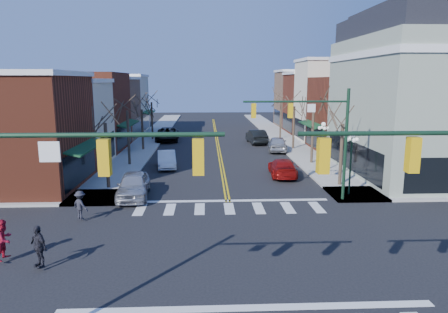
{
  "coord_description": "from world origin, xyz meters",
  "views": [
    {
      "loc": [
        -1.34,
        -17.01,
        7.7
      ],
      "look_at": [
        -0.22,
        8.46,
        2.8
      ],
      "focal_mm": 32.0,
      "sensor_mm": 36.0,
      "label": 1
    }
  ],
  "objects": [
    {
      "name": "ground",
      "position": [
        0.0,
        0.0,
        0.0
      ],
      "size": [
        160.0,
        160.0,
        0.0
      ],
      "primitive_type": "plane",
      "color": "black",
      "rests_on": "ground"
    },
    {
      "name": "sidewalk_left",
      "position": [
        -8.75,
        20.0,
        0.07
      ],
      "size": [
        3.5,
        70.0,
        0.15
      ],
      "primitive_type": "cube",
      "color": "#9E9B93",
      "rests_on": "ground"
    },
    {
      "name": "sidewalk_right",
      "position": [
        8.75,
        20.0,
        0.07
      ],
      "size": [
        3.5,
        70.0,
        0.15
      ],
      "primitive_type": "cube",
      "color": "#9E9B93",
      "rests_on": "ground"
    },
    {
      "name": "bldg_left_brick_a",
      "position": [
        -15.5,
        11.75,
        4.0
      ],
      "size": [
        10.0,
        8.5,
        8.0
      ],
      "primitive_type": "cube",
      "color": "maroon",
      "rests_on": "ground"
    },
    {
      "name": "bldg_left_stucco_a",
      "position": [
        -15.5,
        19.5,
        3.75
      ],
      "size": [
        10.0,
        7.0,
        7.5
      ],
      "primitive_type": "cube",
      "color": "beige",
      "rests_on": "ground"
    },
    {
      "name": "bldg_left_brick_b",
      "position": [
        -15.5,
        27.5,
        4.25
      ],
      "size": [
        10.0,
        9.0,
        8.5
      ],
      "primitive_type": "cube",
      "color": "maroon",
      "rests_on": "ground"
    },
    {
      "name": "bldg_left_tan",
      "position": [
        -15.5,
        35.75,
        3.9
      ],
      "size": [
        10.0,
        7.5,
        7.8
      ],
      "primitive_type": "cube",
      "color": "#916B50",
      "rests_on": "ground"
    },
    {
      "name": "bldg_left_stucco_b",
      "position": [
        -15.5,
        43.5,
        4.1
      ],
      "size": [
        10.0,
        8.0,
        8.2
      ],
      "primitive_type": "cube",
      "color": "beige",
      "rests_on": "ground"
    },
    {
      "name": "bldg_right_brick_a",
      "position": [
        15.5,
        25.75,
        4.0
      ],
      "size": [
        10.0,
        8.5,
        8.0
      ],
      "primitive_type": "cube",
      "color": "maroon",
      "rests_on": "ground"
    },
    {
      "name": "bldg_right_stucco",
      "position": [
        15.5,
        33.5,
        5.0
      ],
      "size": [
        10.0,
        7.0,
        10.0
      ],
      "primitive_type": "cube",
      "color": "beige",
      "rests_on": "ground"
    },
    {
      "name": "bldg_right_brick_b",
      "position": [
        15.5,
        41.0,
        4.25
      ],
      "size": [
        10.0,
        8.0,
        8.5
      ],
      "primitive_type": "cube",
      "color": "maroon",
      "rests_on": "ground"
    },
    {
      "name": "bldg_right_tan",
      "position": [
        15.5,
        49.0,
        4.5
      ],
      "size": [
        10.0,
        8.0,
        9.0
      ],
      "primitive_type": "cube",
      "color": "#916B50",
      "rests_on": "ground"
    },
    {
      "name": "victorian_corner",
      "position": [
        16.5,
        14.5,
        6.66
      ],
      "size": [
        12.25,
        14.25,
        13.3
      ],
      "color": "gray",
      "rests_on": "ground"
    },
    {
      "name": "traffic_mast_near_left",
      "position": [
        -5.55,
        -7.4,
        4.71
      ],
      "size": [
        6.6,
        0.28,
        7.2
      ],
      "color": "#14331E",
      "rests_on": "ground"
    },
    {
      "name": "traffic_mast_far_right",
      "position": [
        5.55,
        7.4,
        4.71
      ],
      "size": [
        6.6,
        0.28,
        7.2
      ],
      "color": "#14331E",
      "rests_on": "ground"
    },
    {
      "name": "lamppost_corner",
      "position": [
        8.2,
        8.5,
        2.96
      ],
      "size": [
        0.36,
        0.36,
        4.33
      ],
      "color": "#14331E",
      "rests_on": "ground"
    },
    {
      "name": "lamppost_midblock",
      "position": [
        8.2,
        15.0,
        2.96
      ],
      "size": [
        0.36,
        0.36,
        4.33
      ],
      "color": "#14331E",
      "rests_on": "ground"
    },
    {
      "name": "tree_left_a",
      "position": [
        -8.4,
        11.0,
        2.38
      ],
      "size": [
        0.24,
        0.24,
        4.76
      ],
      "primitive_type": "cylinder",
      "color": "#382B21",
      "rests_on": "ground"
    },
    {
      "name": "tree_left_b",
      "position": [
        -8.4,
        19.0,
        2.52
      ],
      "size": [
        0.24,
        0.24,
        5.04
      ],
      "primitive_type": "cylinder",
      "color": "#382B21",
      "rests_on": "ground"
    },
    {
      "name": "tree_left_c",
      "position": [
        -8.4,
        27.0,
        2.27
      ],
      "size": [
        0.24,
        0.24,
        4.55
      ],
      "primitive_type": "cylinder",
      "color": "#382B21",
      "rests_on": "ground"
    },
    {
      "name": "tree_left_d",
      "position": [
        -8.4,
        35.0,
        2.45
      ],
      "size": [
        0.24,
        0.24,
        4.9
      ],
      "primitive_type": "cylinder",
      "color": "#382B21",
      "rests_on": "ground"
    },
    {
      "name": "tree_right_a",
      "position": [
        8.4,
        11.0,
        2.31
      ],
      "size": [
        0.24,
        0.24,
        4.62
      ],
      "primitive_type": "cylinder",
      "color": "#382B21",
      "rests_on": "ground"
    },
    {
      "name": "tree_right_b",
      "position": [
        8.4,
        19.0,
        2.59
      ],
      "size": [
        0.24,
        0.24,
        5.18
      ],
      "primitive_type": "cylinder",
      "color": "#382B21",
      "rests_on": "ground"
    },
    {
      "name": "tree_right_c",
      "position": [
        8.4,
        27.0,
        2.42
      ],
      "size": [
        0.24,
        0.24,
        4.83
      ],
      "primitive_type": "cylinder",
      "color": "#382B21",
      "rests_on": "ground"
    },
    {
      "name": "tree_right_d",
      "position": [
        8.4,
        35.0,
        2.48
      ],
      "size": [
        0.24,
        0.24,
        4.97
      ],
      "primitive_type": "cylinder",
      "color": "#382B21",
      "rests_on": "ground"
    },
    {
      "name": "car_left_near",
      "position": [
        -6.22,
        8.84,
        0.84
      ],
      "size": [
        2.31,
        5.05,
        1.68
      ],
      "primitive_type": "imported",
      "rotation": [
        0.0,
        0.0,
        0.07
      ],
      "color": "#ADADB2",
      "rests_on": "ground"
    },
    {
      "name": "car_left_mid",
      "position": [
        -4.93,
        18.06,
        0.73
      ],
      "size": [
        2.09,
        4.61,
        1.47
      ],
      "primitive_type": "imported",
      "rotation": [
        0.0,
        0.0,
        0.12
      ],
      "color": "white",
      "rests_on": "ground"
    },
    {
      "name": "car_left_far",
      "position": [
        -6.4,
        34.04,
        0.84
      ],
      "size": [
        2.98,
        6.15,
        1.69
      ],
      "primitive_type": "imported",
      "rotation": [
        0.0,
        0.0,
        0.03
      ],
      "color": "black",
      "rests_on": "ground"
    },
    {
      "name": "car_right_near",
      "position": [
        4.8,
        14.39,
        0.71
      ],
      "size": [
        2.29,
        5.03,
        1.43
      ],
      "primitive_type": "imported",
      "rotation": [
        0.0,
        0.0,
        3.08
      ],
      "color": "maroon",
      "rests_on": "ground"
    },
    {
      "name": "car_right_mid",
      "position": [
        6.4,
        25.84,
        0.83
      ],
      "size": [
        2.59,
        5.11,
        1.67
      ],
      "primitive_type": "imported",
      "rotation": [
        0.0,
        0.0,
        3.01
      ],
      "color": "#B4B5B9",
      "rests_on": "ground"
    },
    {
      "name": "car_right_far",
      "position": [
        4.8,
        31.5,
        0.86
      ],
      "size": [
        2.3,
        5.34,
        1.71
      ],
      "primitive_type": "imported",
      "rotation": [
        0.0,
        0.0,
        3.24
      ],
      "color": "black",
      "rests_on": "ground"
    },
    {
      "name": "pedestrian_red_b",
      "position": [
        -10.0,
        -0.61,
        1.03
      ],
      "size": [
        0.77,
        0.94,
        1.76
      ],
      "primitive_type": "imported",
      "rotation": [
        0.0,
        0.0,
        1.44
      ],
      "color": "#B7132B",
      "rests_on": "sidewalk_left"
    },
    {
      "name": "pedestrian_dark_a",
      "position": [
        -8.24,
        -1.42,
        1.03
      ],
      "size": [
        1.08,
        0.98,
        1.77
      ],
      "primitive_type": "imported",
      "rotation": [
        0.0,
        0.0,
        -0.66
      ],
      "color": "black",
      "rests_on": "sidewalk_left"
    },
    {
      "name": "pedestrian_dark_b",
      "position": [
        -8.32,
        4.35,
        0.94
      ],
      "size": [
        1.18,
        1.06,
        1.59
      ],
      "primitive_type": "imported",
      "rotation": [
        0.0,
        0.0,
        2.54
      ],
      "color": "#212129",
      "rests_on": "sidewalk_left"
    }
  ]
}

